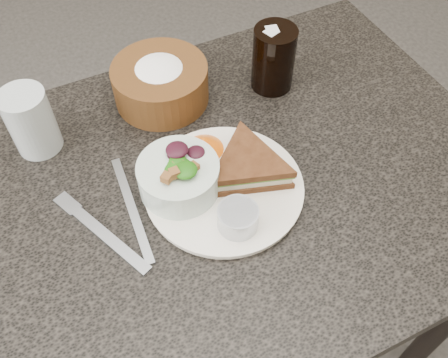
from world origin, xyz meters
TOP-DOWN VIEW (x-y plane):
  - floor at (0.00, 0.00)m, footprint 6.00×6.00m
  - dining_table at (0.00, 0.00)m, footprint 1.00×0.70m
  - dinner_plate at (0.00, -0.02)m, footprint 0.26×0.26m
  - sandwich at (0.05, -0.01)m, footprint 0.21×0.21m
  - salad_bowl at (-0.06, 0.01)m, footprint 0.17×0.17m
  - dressing_ramekin at (-0.01, -0.09)m, footprint 0.07×0.07m
  - orange_wedge at (0.01, 0.07)m, footprint 0.09×0.09m
  - fork at (-0.20, -0.02)m, footprint 0.09×0.18m
  - knife at (-0.15, 0.01)m, footprint 0.03×0.22m
  - bread_basket at (-0.01, 0.23)m, footprint 0.18×0.18m
  - cola_glass at (0.20, 0.17)m, footprint 0.11×0.11m
  - water_glass at (-0.25, 0.21)m, footprint 0.08×0.08m

SIDE VIEW (x-z plane):
  - floor at x=0.00m, z-range 0.00..0.00m
  - dining_table at x=0.00m, z-range 0.00..0.75m
  - knife at x=-0.15m, z-range 0.75..0.75m
  - fork at x=-0.20m, z-range 0.75..0.76m
  - dinner_plate at x=0.00m, z-range 0.75..0.76m
  - orange_wedge at x=0.01m, z-range 0.76..0.79m
  - dressing_ramekin at x=-0.01m, z-range 0.76..0.80m
  - sandwich at x=0.05m, z-range 0.76..0.81m
  - salad_bowl at x=-0.06m, z-range 0.76..0.84m
  - bread_basket at x=-0.01m, z-range 0.75..0.85m
  - water_glass at x=-0.25m, z-range 0.75..0.87m
  - cola_glass at x=0.20m, z-range 0.75..0.89m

